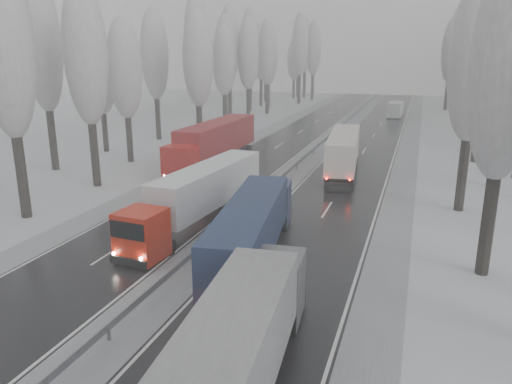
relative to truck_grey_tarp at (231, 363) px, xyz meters
The scene contains 52 objects.
carriageway_right 29.07m from the truck_grey_tarp, 92.44° to the left, with size 7.50×200.00×0.03m, color black.
carriageway_left 31.33m from the truck_grey_tarp, 112.06° to the left, with size 7.50×200.00×0.03m, color black.
median_slush 29.76m from the truck_grey_tarp, 102.62° to the left, with size 3.00×200.00×0.04m, color #A7A9AF.
shoulder_right 29.28m from the truck_grey_tarp, 82.69° to the left, with size 2.40×200.00×0.04m, color #A7A9AF.
shoulder_left 33.49m from the truck_grey_tarp, 119.95° to the left, with size 2.40×200.00×0.04m, color #A7A9AF.
median_guardrail 29.71m from the truck_grey_tarp, 102.63° to the left, with size 0.12×200.00×0.76m.
tree_16 18.90m from the truck_grey_tarp, 59.68° to the left, with size 3.60×3.60×16.53m.
tree_18 28.47m from the truck_grey_tarp, 72.84° to the left, with size 3.60×3.60×16.58m.
tree_20 36.83m from the truck_grey_tarp, 71.50° to the left, with size 3.60×3.60×15.71m.
tree_22 46.47m from the truck_grey_tarp, 76.69° to the left, with size 3.60×3.60×15.86m.
tree_24 52.41m from the truck_grey_tarp, 77.13° to the left, with size 3.60×3.60×20.49m.
tree_26 62.02m from the truck_grey_tarp, 79.57° to the left, with size 3.60×3.60×18.78m.
tree_28 72.34m from the truck_grey_tarp, 82.09° to the left, with size 3.60×3.60×19.62m.
tree_30 81.81m from the truck_grey_tarp, 82.88° to the left, with size 3.60×3.60×17.86m.
tree_31 86.70m from the truck_grey_tarp, 79.30° to the left, with size 3.60×3.60×18.58m.
tree_32 89.19m from the truck_grey_tarp, 83.43° to the left, with size 3.60×3.60×17.33m.
tree_33 93.38m from the truck_grey_tarp, 81.80° to the left, with size 3.60×3.60×14.33m.
tree_34 96.15m from the truck_grey_tarp, 84.45° to the left, with size 3.60×3.60×17.63m.
tree_35 101.42m from the truck_grey_tarp, 79.47° to the left, with size 3.60×3.60×18.25m.
tree_36 106.19m from the truck_grey_tarp, 84.27° to the left, with size 3.60×3.60×20.23m.
tree_37 110.83m from the truck_grey_tarp, 80.87° to the left, with size 3.60×3.60×16.37m.
tree_38 116.70m from the truck_grey_tarp, 83.96° to the left, with size 3.60×3.60×17.97m.
tree_39 120.90m from the truck_grey_tarp, 82.83° to the left, with size 3.60×3.60×16.19m.
tree_56 27.43m from the truck_grey_tarp, 145.33° to the left, with size 3.60×3.60×18.12m.
tree_58 33.14m from the truck_grey_tarp, 132.57° to the left, with size 3.60×3.60×17.21m.
tree_59 41.32m from the truck_grey_tarp, 136.78° to the left, with size 3.60×3.60×18.41m.
tree_60 41.71m from the truck_grey_tarp, 126.16° to the left, with size 3.60×3.60×14.84m.
tree_61 48.23m from the truck_grey_tarp, 128.92° to the left, with size 3.60×3.60×13.95m.
tree_62 48.00m from the truck_grey_tarp, 115.57° to the left, with size 3.60×3.60×16.04m.
tree_63 55.28m from the truck_grey_tarp, 121.25° to the left, with size 3.60×3.60×16.88m.
tree_64 57.80m from the truck_grey_tarp, 115.59° to the left, with size 3.60×3.60×15.42m.
tree_65 62.52m from the truck_grey_tarp, 115.49° to the left, with size 3.60×3.60×19.48m.
tree_66 66.50m from the truck_grey_tarp, 111.90° to the left, with size 3.60×3.60×15.23m.
tree_67 70.84m from the truck_grey_tarp, 111.73° to the left, with size 3.60×3.60×17.09m.
tree_68 72.36m from the truck_grey_tarp, 108.72° to the left, with size 3.60×3.60×16.65m.
tree_69 77.95m from the truck_grey_tarp, 111.17° to the left, with size 3.60×3.60×19.35m.
tree_70 81.87m from the truck_grey_tarp, 106.27° to the left, with size 3.60×3.60×17.09m.
tree_71 87.26m from the truck_grey_tarp, 108.55° to the left, with size 3.60×3.60×19.61m.
tree_72 91.41m from the truck_grey_tarp, 106.20° to the left, with size 3.60×3.60×15.11m.
tree_73 96.17m from the truck_grey_tarp, 107.19° to the left, with size 3.60×3.60×17.22m.
tree_74 101.16m from the truck_grey_tarp, 102.37° to the left, with size 3.60×3.60×19.68m.
tree_75 107.23m from the truck_grey_tarp, 106.70° to the left, with size 3.60×3.60×18.60m.
tree_76 110.04m from the truck_grey_tarp, 100.80° to the left, with size 3.60×3.60×18.55m.
tree_77 114.91m from the truck_grey_tarp, 103.18° to the left, with size 3.60×3.60×14.32m.
tree_78 117.22m from the truck_grey_tarp, 101.88° to the left, with size 3.60×3.60×19.55m.
tree_79 121.58m from the truck_grey_tarp, 102.77° to the left, with size 3.60×3.60×17.07m.
truck_grey_tarp is the anchor object (origin of this frame).
truck_blue_box 12.31m from the truck_grey_tarp, 105.32° to the left, with size 4.39×15.12×3.85m.
truck_cream_box 35.00m from the truck_grey_tarp, 93.11° to the left, with size 3.93×15.81×4.02m.
box_truck_distant 80.75m from the truck_grey_tarp, 89.69° to the left, with size 2.64×7.31×2.68m.
truck_red_white 19.30m from the truck_grey_tarp, 117.05° to the left, with size 3.64×15.01×3.82m.
truck_red_red 36.37m from the truck_grey_tarp, 113.81° to the left, with size 3.13×17.51×4.47m.
Camera 1 is at (11.29, -11.11, 11.35)m, focal length 35.00 mm.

